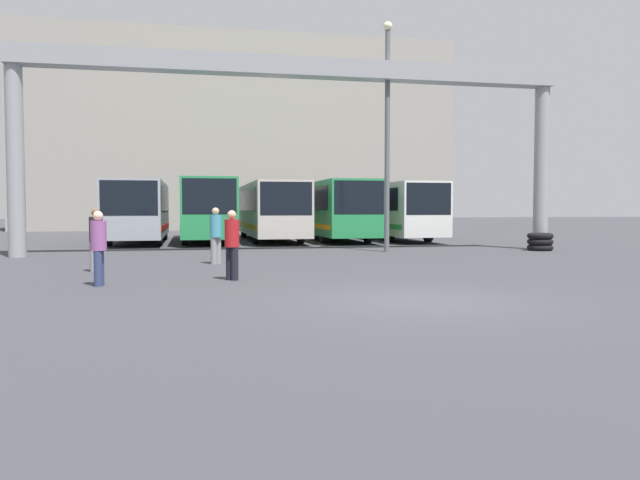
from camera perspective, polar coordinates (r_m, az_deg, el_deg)
ground_plane at (r=11.83m, az=9.10°, el=-5.55°), size 200.00×200.00×0.00m
building_backdrop at (r=56.03m, az=-7.46°, el=9.18°), size 35.17×12.00×15.73m
overhead_gantry at (r=24.48m, az=-1.77°, el=12.99°), size 21.01×0.80×7.46m
bus_slot_0 at (r=32.64m, az=-16.24°, el=2.81°), size 2.61×10.04×3.02m
bus_slot_1 at (r=33.37m, az=-10.34°, el=3.00°), size 2.57×11.68×3.14m
bus_slot_2 at (r=33.87m, az=-4.64°, el=2.92°), size 2.57×12.19×3.02m
bus_slot_3 at (r=33.94m, az=1.13°, el=3.01°), size 2.59×11.16×3.10m
bus_slot_4 at (r=35.35m, az=6.28°, el=2.93°), size 2.43×12.21×3.03m
pedestrian_far_center at (r=14.71m, az=-19.59°, el=-0.55°), size 0.35×0.35×1.67m
pedestrian_mid_right at (r=17.97m, az=-19.79°, el=0.14°), size 0.36×0.36×1.73m
pedestrian_near_right at (r=19.64m, az=-9.51°, el=0.54°), size 0.36×0.36×1.75m
pedestrian_near_left at (r=15.14m, az=-8.05°, el=-0.29°), size 0.35×0.35×1.68m
tire_stack at (r=27.11m, az=19.48°, el=-0.15°), size 1.04×1.04×0.72m
lamp_post at (r=25.12m, az=6.17°, el=10.11°), size 0.36×0.36×9.04m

